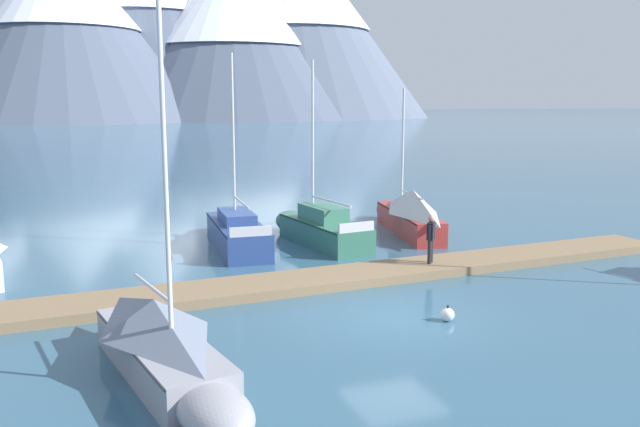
{
  "coord_description": "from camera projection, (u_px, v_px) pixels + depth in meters",
  "views": [
    {
      "loc": [
        -8.21,
        -16.02,
        6.03
      ],
      "look_at": [
        0.0,
        6.0,
        2.0
      ],
      "focal_mm": 37.39,
      "sensor_mm": 36.0,
      "label": 1
    }
  ],
  "objects": [
    {
      "name": "sailboat_mid_dock_starboard",
      "position": [
        317.0,
        227.0,
        28.33
      ],
      "size": [
        2.46,
        6.9,
        7.65
      ],
      "color": "#336B56",
      "rests_on": "ground"
    },
    {
      "name": "person_on_dock",
      "position": [
        431.0,
        237.0,
        23.48
      ],
      "size": [
        0.43,
        0.46,
        1.69
      ],
      "color": "#232328",
      "rests_on": "dock"
    },
    {
      "name": "ground_plane",
      "position": [
        395.0,
        318.0,
        18.64
      ],
      "size": [
        700.0,
        700.0,
        0.0
      ],
      "primitive_type": "plane",
      "color": "#335B75"
    },
    {
      "name": "mountain_east_summit",
      "position": [
        144.0,
        6.0,
        216.55
      ],
      "size": [
        87.73,
        87.73,
        67.69
      ],
      "color": "#4C566B",
      "rests_on": "ground"
    },
    {
      "name": "mountain_rear_spur",
      "position": [
        231.0,
        31.0,
        211.35
      ],
      "size": [
        86.13,
        86.13,
        51.29
      ],
      "color": "#4C566B",
      "rests_on": "ground"
    },
    {
      "name": "mooring_buoy_inner_mooring",
      "position": [
        448.0,
        315.0,
        18.32
      ],
      "size": [
        0.38,
        0.38,
        0.46
      ],
      "color": "white",
      "rests_on": "ground"
    },
    {
      "name": "mountain_shoulder_ridge",
      "position": [
        63.0,
        23.0,
        187.7
      ],
      "size": [
        81.04,
        81.04,
        51.41
      ],
      "color": "#4C566B",
      "rests_on": "ground"
    },
    {
      "name": "sailboat_mid_dock_port",
      "position": [
        235.0,
        230.0,
        27.7
      ],
      "size": [
        2.14,
        7.37,
        7.86
      ],
      "color": "navy",
      "rests_on": "ground"
    },
    {
      "name": "mountain_north_horn",
      "position": [
        292.0,
        15.0,
        229.28
      ],
      "size": [
        94.85,
        94.85,
        65.04
      ],
      "color": "slate",
      "rests_on": "ground"
    },
    {
      "name": "sailboat_far_berth",
      "position": [
        408.0,
        212.0,
        30.29
      ],
      "size": [
        2.7,
        7.75,
        6.54
      ],
      "color": "#B2332D",
      "rests_on": "ground"
    },
    {
      "name": "sailboat_second_berth",
      "position": [
        165.0,
        347.0,
        14.32
      ],
      "size": [
        2.73,
        6.98,
        9.31
      ],
      "color": "#93939E",
      "rests_on": "ground"
    },
    {
      "name": "dock",
      "position": [
        341.0,
        277.0,
        22.31
      ],
      "size": [
        27.3,
        3.79,
        0.3
      ],
      "color": "#846B4C",
      "rests_on": "ground"
    }
  ]
}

